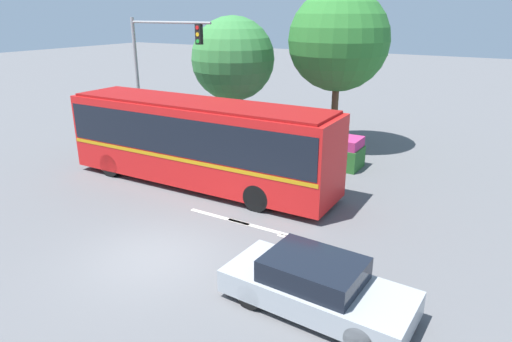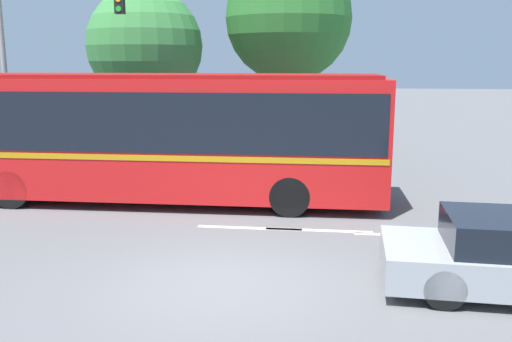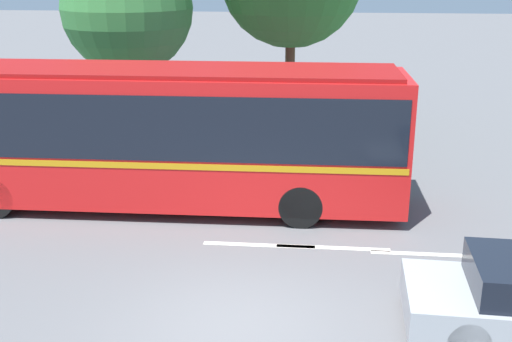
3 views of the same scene
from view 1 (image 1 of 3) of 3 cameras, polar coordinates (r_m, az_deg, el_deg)
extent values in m
plane|color=#5B5B5E|center=(13.56, -12.67, -10.56)|extent=(140.00, 140.00, 0.00)
cube|color=red|center=(18.09, -7.29, 3.63)|extent=(11.48, 2.69, 3.08)
cube|color=black|center=(17.96, -7.35, 5.14)|extent=(11.25, 2.73, 1.48)
cube|color=#C68C14|center=(18.19, -7.24, 2.52)|extent=(11.36, 2.72, 0.14)
cube|color=black|center=(21.87, -19.52, 6.43)|extent=(0.09, 2.13, 1.72)
cube|color=maroon|center=(17.73, -7.51, 8.57)|extent=(11.01, 2.48, 0.10)
cylinder|color=black|center=(20.25, -17.86, 0.74)|extent=(1.00, 0.32, 1.00)
cylinder|color=black|center=(21.70, -13.63, 2.38)|extent=(1.00, 0.32, 1.00)
cylinder|color=black|center=(15.91, 0.12, -3.38)|extent=(1.00, 0.32, 1.00)
cylinder|color=black|center=(17.72, 3.67, -0.97)|extent=(1.00, 0.32, 1.00)
cube|color=#9EA3A8|center=(11.08, 7.71, -14.85)|extent=(4.55, 2.09, 0.58)
cube|color=black|center=(10.81, 7.30, -12.23)|extent=(2.31, 1.76, 0.53)
cylinder|color=black|center=(11.42, 16.08, -15.22)|extent=(0.66, 0.25, 0.65)
cylinder|color=black|center=(10.13, 12.93, -19.99)|extent=(0.66, 0.25, 0.65)
cylinder|color=black|center=(12.29, 3.71, -11.72)|extent=(0.66, 0.25, 0.65)
cylinder|color=black|center=(11.10, -0.77, -15.47)|extent=(0.66, 0.25, 0.65)
cylinder|color=gray|center=(24.76, -14.73, 10.81)|extent=(0.18, 0.18, 6.42)
cylinder|color=gray|center=(22.85, -10.88, 17.95)|extent=(4.84, 0.12, 0.12)
cube|color=black|center=(21.77, -7.21, 16.75)|extent=(0.30, 0.22, 0.90)
cylinder|color=red|center=(21.66, -7.45, 17.53)|extent=(0.18, 0.02, 0.18)
cylinder|color=yellow|center=(21.67, -7.41, 16.73)|extent=(0.18, 0.02, 0.18)
cylinder|color=green|center=(21.69, -7.38, 15.94)|extent=(0.18, 0.02, 0.18)
cube|color=#286028|center=(21.58, 5.32, 2.70)|extent=(6.11, 1.45, 0.96)
cube|color=#B22D6B|center=(21.38, 5.37, 4.49)|extent=(5.99, 1.38, 0.44)
cylinder|color=brown|center=(25.03, -2.82, 7.22)|extent=(0.37, 0.37, 2.74)
sphere|color=#387F3D|center=(24.57, -2.93, 13.96)|extent=(4.40, 4.40, 4.40)
cylinder|color=brown|center=(23.47, 9.87, 7.22)|extent=(0.34, 0.34, 3.62)
sphere|color=#2D752D|center=(22.99, 10.40, 15.93)|extent=(4.88, 4.88, 4.88)
cube|color=silver|center=(14.02, 7.19, -9.13)|extent=(2.40, 0.16, 0.01)
cube|color=silver|center=(15.67, -4.66, -5.80)|extent=(2.40, 0.16, 0.01)
cube|color=silver|center=(14.91, 0.37, -7.12)|extent=(2.40, 0.16, 0.01)
camera|label=2|loc=(7.31, -57.54, -13.92)|focal=38.62mm
camera|label=3|loc=(7.30, -65.10, 0.85)|focal=44.54mm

